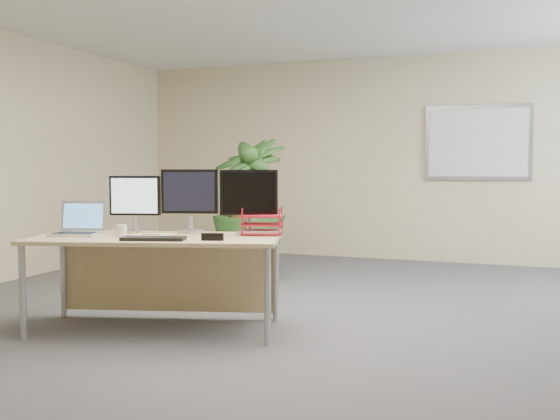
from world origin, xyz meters
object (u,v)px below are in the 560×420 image
at_px(floor_plant, 249,212).
at_px(laptop, 79,227).
at_px(desk, 160,254).
at_px(monitor_right, 190,196).
at_px(monitor_left, 135,200).

distance_m(floor_plant, laptop, 2.27).
bearing_deg(laptop, floor_plant, 77.52).
xyz_separation_m(desk, floor_plant, (-0.12, 2.03, 0.18)).
bearing_deg(floor_plant, monitor_right, -81.77).
height_order(desk, monitor_right, monitor_right).
bearing_deg(monitor_right, monitor_left, -161.21).
height_order(desk, monitor_left, monitor_left).
distance_m(floor_plant, monitor_right, 1.83).
relative_size(floor_plant, monitor_left, 3.29).
xyz_separation_m(desk, laptop, (-0.61, -0.19, 0.21)).
relative_size(desk, monitor_left, 4.42).
xyz_separation_m(desk, monitor_right, (0.14, 0.24, 0.44)).
relative_size(desk, floor_plant, 1.34).
xyz_separation_m(floor_plant, monitor_right, (0.26, -1.79, 0.26)).
bearing_deg(floor_plant, desk, -86.63).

